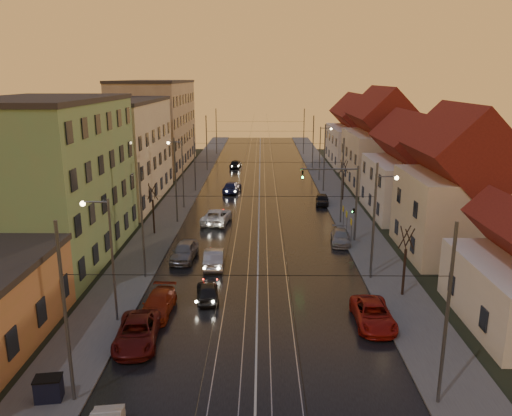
{
  "coord_description": "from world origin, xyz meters",
  "views": [
    {
      "loc": [
        0.25,
        -26.46,
        14.97
      ],
      "look_at": [
        -0.22,
        17.97,
        3.25
      ],
      "focal_mm": 35.0,
      "sensor_mm": 36.0,
      "label": 1
    }
  ],
  "objects_px": {
    "street_lamp_1": "(378,214)",
    "parked_right_2": "(322,200)",
    "driving_car_0": "(208,291)",
    "dumpster": "(49,389)",
    "parked_right_0": "(373,314)",
    "parked_left_1": "(137,332)",
    "driving_car_1": "(214,258)",
    "driving_car_4": "(236,164)",
    "street_lamp_3": "(322,148)",
    "traffic_light_mast": "(346,194)",
    "parked_left_2": "(158,304)",
    "driving_car_3": "(232,187)",
    "street_lamp_0": "(107,249)",
    "street_lamp_2": "(180,167)",
    "driving_car_2": "(217,216)",
    "parked_right_1": "(340,237)",
    "parked_left_3": "(184,251)"
  },
  "relations": [
    {
      "from": "street_lamp_2",
      "to": "parked_left_2",
      "type": "relative_size",
      "value": 1.76
    },
    {
      "from": "street_lamp_1",
      "to": "parked_right_2",
      "type": "height_order",
      "value": "street_lamp_1"
    },
    {
      "from": "street_lamp_0",
      "to": "parked_left_1",
      "type": "relative_size",
      "value": 1.58
    },
    {
      "from": "street_lamp_1",
      "to": "parked_left_1",
      "type": "distance_m",
      "value": 19.64
    },
    {
      "from": "street_lamp_0",
      "to": "driving_car_0",
      "type": "distance_m",
      "value": 7.83
    },
    {
      "from": "driving_car_3",
      "to": "parked_right_1",
      "type": "height_order",
      "value": "driving_car_3"
    },
    {
      "from": "driving_car_3",
      "to": "parked_right_2",
      "type": "height_order",
      "value": "driving_car_3"
    },
    {
      "from": "street_lamp_1",
      "to": "driving_car_4",
      "type": "relative_size",
      "value": 1.91
    },
    {
      "from": "street_lamp_2",
      "to": "driving_car_4",
      "type": "bearing_deg",
      "value": 79.43
    },
    {
      "from": "street_lamp_3",
      "to": "driving_car_4",
      "type": "height_order",
      "value": "street_lamp_3"
    },
    {
      "from": "street_lamp_1",
      "to": "parked_left_3",
      "type": "xyz_separation_m",
      "value": [
        -15.3,
        3.07,
        -4.12
      ]
    },
    {
      "from": "street_lamp_2",
      "to": "parked_left_1",
      "type": "bearing_deg",
      "value": -85.86
    },
    {
      "from": "parked_left_1",
      "to": "parked_left_2",
      "type": "height_order",
      "value": "parked_left_1"
    },
    {
      "from": "driving_car_4",
      "to": "parked_left_1",
      "type": "bearing_deg",
      "value": 93.61
    },
    {
      "from": "parked_right_1",
      "to": "dumpster",
      "type": "bearing_deg",
      "value": -120.85
    },
    {
      "from": "driving_car_2",
      "to": "street_lamp_0",
      "type": "bearing_deg",
      "value": 85.57
    },
    {
      "from": "driving_car_3",
      "to": "parked_left_2",
      "type": "height_order",
      "value": "driving_car_3"
    },
    {
      "from": "driving_car_2",
      "to": "dumpster",
      "type": "relative_size",
      "value": 4.58
    },
    {
      "from": "parked_left_1",
      "to": "street_lamp_2",
      "type": "bearing_deg",
      "value": 88.69
    },
    {
      "from": "driving_car_0",
      "to": "driving_car_1",
      "type": "relative_size",
      "value": 0.82
    },
    {
      "from": "parked_right_0",
      "to": "parked_right_2",
      "type": "bearing_deg",
      "value": 89.58
    },
    {
      "from": "driving_car_1",
      "to": "street_lamp_1",
      "type": "bearing_deg",
      "value": 170.12
    },
    {
      "from": "driving_car_0",
      "to": "parked_right_0",
      "type": "height_order",
      "value": "parked_right_0"
    },
    {
      "from": "driving_car_3",
      "to": "driving_car_0",
      "type": "bearing_deg",
      "value": 96.8
    },
    {
      "from": "driving_car_2",
      "to": "parked_right_1",
      "type": "distance_m",
      "value": 13.66
    },
    {
      "from": "parked_left_3",
      "to": "parked_right_0",
      "type": "bearing_deg",
      "value": -35.21
    },
    {
      "from": "street_lamp_2",
      "to": "driving_car_1",
      "type": "xyz_separation_m",
      "value": [
        5.53,
        -18.39,
        -4.15
      ]
    },
    {
      "from": "traffic_light_mast",
      "to": "dumpster",
      "type": "relative_size",
      "value": 6.0
    },
    {
      "from": "parked_right_0",
      "to": "dumpster",
      "type": "bearing_deg",
      "value": -154.81
    },
    {
      "from": "street_lamp_2",
      "to": "parked_right_1",
      "type": "bearing_deg",
      "value": -36.83
    },
    {
      "from": "driving_car_1",
      "to": "driving_car_3",
      "type": "bearing_deg",
      "value": -92.46
    },
    {
      "from": "parked_left_1",
      "to": "dumpster",
      "type": "relative_size",
      "value": 4.21
    },
    {
      "from": "traffic_light_mast",
      "to": "driving_car_4",
      "type": "bearing_deg",
      "value": 107.24
    },
    {
      "from": "street_lamp_1",
      "to": "driving_car_0",
      "type": "distance_m",
      "value": 14.05
    },
    {
      "from": "parked_left_3",
      "to": "driving_car_1",
      "type": "bearing_deg",
      "value": -24.46
    },
    {
      "from": "street_lamp_1",
      "to": "parked_left_2",
      "type": "xyz_separation_m",
      "value": [
        -15.54,
        -6.78,
        -4.23
      ]
    },
    {
      "from": "parked_right_2",
      "to": "parked_left_3",
      "type": "bearing_deg",
      "value": -120.09
    },
    {
      "from": "street_lamp_2",
      "to": "parked_left_3",
      "type": "xyz_separation_m",
      "value": [
        2.9,
        -16.93,
        -4.12
      ]
    },
    {
      "from": "traffic_light_mast",
      "to": "parked_left_3",
      "type": "bearing_deg",
      "value": -160.87
    },
    {
      "from": "traffic_light_mast",
      "to": "parked_left_2",
      "type": "xyz_separation_m",
      "value": [
        -14.43,
        -14.78,
        -3.94
      ]
    },
    {
      "from": "street_lamp_3",
      "to": "driving_car_3",
      "type": "distance_m",
      "value": 15.36
    },
    {
      "from": "street_lamp_0",
      "to": "dumpster",
      "type": "height_order",
      "value": "street_lamp_0"
    },
    {
      "from": "driving_car_0",
      "to": "dumpster",
      "type": "height_order",
      "value": "driving_car_0"
    },
    {
      "from": "street_lamp_0",
      "to": "street_lamp_3",
      "type": "xyz_separation_m",
      "value": [
        18.21,
        44.0,
        0.0
      ]
    },
    {
      "from": "driving_car_0",
      "to": "driving_car_4",
      "type": "height_order",
      "value": "driving_car_4"
    },
    {
      "from": "parked_left_2",
      "to": "parked_right_1",
      "type": "xyz_separation_m",
      "value": [
        14.04,
        14.27,
        -0.05
      ]
    },
    {
      "from": "street_lamp_3",
      "to": "traffic_light_mast",
      "type": "bearing_deg",
      "value": -92.27
    },
    {
      "from": "traffic_light_mast",
      "to": "driving_car_3",
      "type": "xyz_separation_m",
      "value": [
        -11.65,
        20.54,
        -3.88
      ]
    },
    {
      "from": "driving_car_4",
      "to": "street_lamp_3",
      "type": "bearing_deg",
      "value": 146.81
    },
    {
      "from": "parked_right_2",
      "to": "parked_right_0",
      "type": "bearing_deg",
      "value": -84.58
    }
  ]
}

